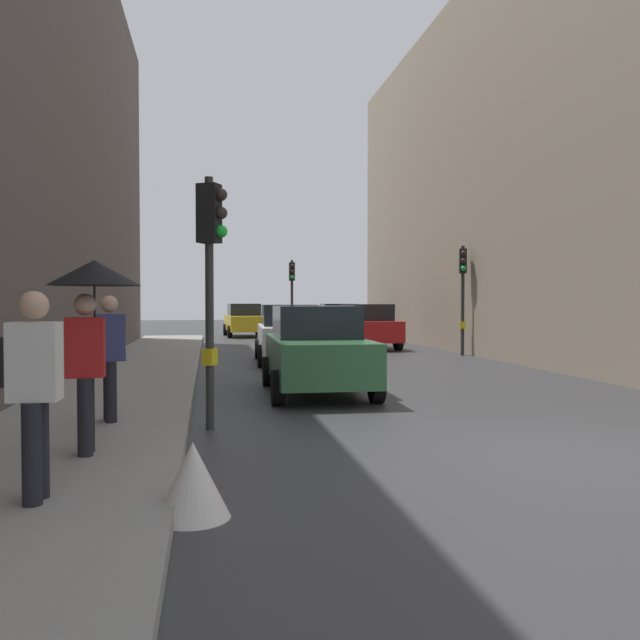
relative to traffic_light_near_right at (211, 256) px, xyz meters
The scene contains 15 objects.
ground_plane 5.44m from the traffic_light_near_right, 27.45° to the right, with size 120.00×120.00×0.00m, color #38383A.
sidewalk_kerb 4.81m from the traffic_light_near_right, 114.86° to the left, with size 2.86×40.00×0.16m, color gray.
building_facade_right 19.14m from the traffic_light_near_right, 37.25° to the left, with size 12.00×29.39×13.11m, color gray.
traffic_light_near_right is the anchor object (origin of this frame).
traffic_light_mid_street 14.32m from the traffic_light_near_right, 53.18° to the left, with size 0.32×0.45×3.77m.
traffic_light_far_median 20.23m from the traffic_light_near_right, 79.29° to the left, with size 0.25×0.43×3.77m.
car_red_sedan 16.58m from the traffic_light_near_right, 68.30° to the left, with size 2.25×4.32×1.76m.
car_blue_van 23.02m from the traffic_light_near_right, 73.97° to the left, with size 2.17×4.28×1.76m.
car_yellow_taxi 25.24m from the traffic_light_near_right, 85.77° to the left, with size 2.20×4.29×1.76m.
car_green_estate 4.28m from the traffic_light_near_right, 57.84° to the left, with size 2.11×4.25×1.76m.
car_white_compact 10.47m from the traffic_light_near_right, 76.60° to the left, with size 2.17×4.28×1.76m.
pedestrian_with_umbrella 2.43m from the traffic_light_near_right, 123.85° to the right, with size 1.00×1.00×2.14m.
pedestrian_with_black_backpack 4.16m from the traffic_light_near_right, 112.68° to the right, with size 0.61×0.36×1.77m.
pedestrian_with_grey_backpack 1.97m from the traffic_light_near_right, behind, with size 0.65×0.42×1.77m.
warning_sign_triangle 4.39m from the traffic_light_near_right, 92.62° to the right, with size 0.64×0.64×0.65m, color silver.
Camera 1 is at (-4.32, -7.06, 1.83)m, focal length 35.83 mm.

